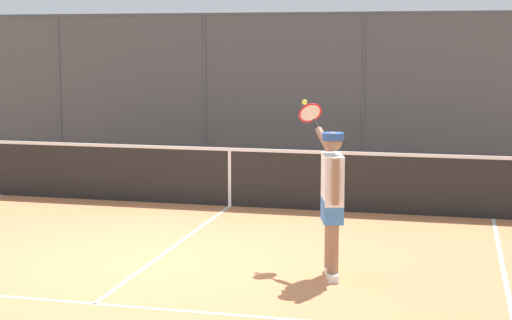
# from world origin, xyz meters

# --- Properties ---
(ground_plane) EXTENTS (60.00, 60.00, 0.00)m
(ground_plane) POSITION_xyz_m (0.00, 0.00, 0.00)
(ground_plane) COLOR #C67A4C
(court_line_markings) EXTENTS (8.35, 9.51, 0.01)m
(court_line_markings) POSITION_xyz_m (0.00, 2.04, 0.00)
(court_line_markings) COLOR white
(court_line_markings) RESTS_ON ground
(fence_backdrop) EXTENTS (19.95, 1.37, 3.26)m
(fence_backdrop) POSITION_xyz_m (0.00, -8.27, 1.32)
(fence_backdrop) COLOR #474C51
(fence_backdrop) RESTS_ON ground
(tennis_net) EXTENTS (10.73, 0.09, 1.07)m
(tennis_net) POSITION_xyz_m (0.00, -3.51, 0.49)
(tennis_net) COLOR #2D2D2D
(tennis_net) RESTS_ON ground
(tennis_player) EXTENTS (0.73, 1.29, 1.96)m
(tennis_player) POSITION_xyz_m (-2.21, 0.16, 0.98)
(tennis_player) COLOR silver
(tennis_player) RESTS_ON ground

